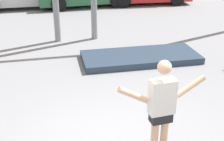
# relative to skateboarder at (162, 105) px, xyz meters

# --- Properties ---
(skateboarder) EXTENTS (1.43, 0.23, 1.65)m
(skateboarder) POSITION_rel_skateboarder_xyz_m (0.00, 0.00, 0.00)
(skateboarder) COLOR #DBAD89
(skateboarder) RESTS_ON ground_plane
(manual_pad) EXTENTS (3.28, 1.37, 0.18)m
(manual_pad) POSITION_rel_skateboarder_xyz_m (0.93, 3.97, -0.83)
(manual_pad) COLOR #28384C
(manual_pad) RESTS_ON ground_plane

